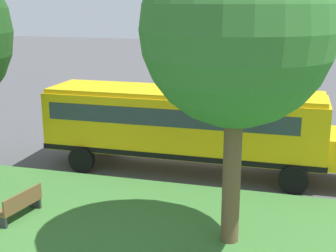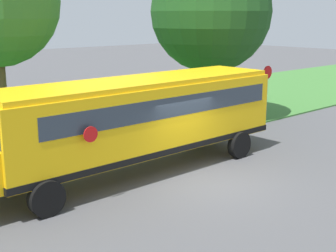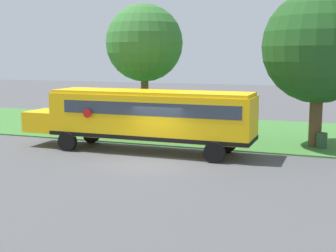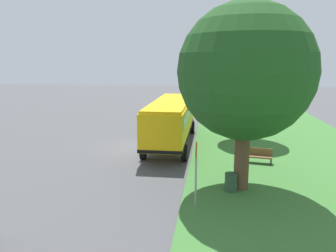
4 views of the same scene
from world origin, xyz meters
name	(u,v)px [view 2 (image 2 of 4)]	position (x,y,z in m)	size (l,w,h in m)	color
ground_plane	(209,183)	(0.00, 0.00, 0.00)	(120.00, 120.00, 0.00)	#4C4C4F
grass_verge	(55,127)	(-10.00, 0.00, 0.04)	(12.00, 80.00, 0.08)	#3D7533
school_bus	(134,117)	(-2.39, -1.13, 1.92)	(2.85, 12.42, 3.16)	yellow
oak_tree_roadside_mid	(210,11)	(-6.62, 6.98, 5.41)	(5.96, 5.96, 8.38)	brown
stop_sign	(267,86)	(-4.60, 9.14, 1.74)	(0.08, 0.68, 2.74)	gray
park_bench	(130,117)	(-7.88, 2.86, 0.47)	(1.66, 0.76, 0.92)	brown
trash_bin	(221,111)	(-6.11, 7.36, 0.45)	(0.56, 0.56, 0.90)	#2D4C33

